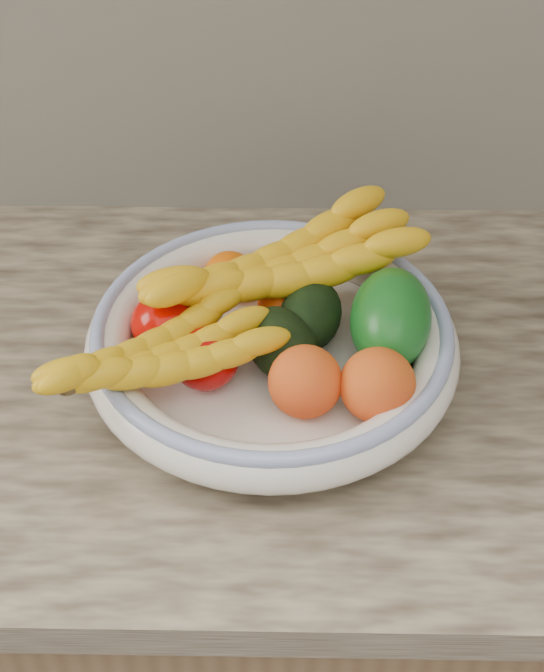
{
  "coord_description": "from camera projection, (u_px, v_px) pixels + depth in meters",
  "views": [
    {
      "loc": [
        0.01,
        0.87,
        1.67
      ],
      "look_at": [
        0.0,
        1.66,
        0.96
      ],
      "focal_mm": 55.0,
      "sensor_mm": 36.0,
      "label": 1
    }
  ],
  "objects": [
    {
      "name": "avocado_right",
      "position": [
        310.0,
        316.0,
        1.08
      ],
      "size": [
        0.09,
        0.11,
        0.06
      ],
      "primitive_type": "ellipsoid",
      "rotation": [
        0.0,
        0.0,
        -0.25
      ],
      "color": "black",
      "rests_on": "fruit_bowl"
    },
    {
      "name": "kitchen_counter",
      "position": [
        272.0,
        593.0,
        1.41
      ],
      "size": [
        2.44,
        0.66,
        1.4
      ],
      "color": "brown",
      "rests_on": "ground"
    },
    {
      "name": "green_mango",
      "position": [
        391.0,
        319.0,
        1.06
      ],
      "size": [
        0.12,
        0.14,
        0.11
      ],
      "primitive_type": "ellipsoid",
      "rotation": [
        0.0,
        0.31,
        -0.08
      ],
      "color": "#0F5416",
      "rests_on": "fruit_bowl"
    },
    {
      "name": "banana_bunch_back",
      "position": [
        280.0,
        274.0,
        1.1
      ],
      "size": [
        0.35,
        0.26,
        0.09
      ],
      "primitive_type": null,
      "rotation": [
        0.0,
        0.0,
        0.49
      ],
      "color": "yellow",
      "rests_on": "fruit_bowl"
    },
    {
      "name": "peach_front",
      "position": [
        305.0,
        382.0,
        1.0
      ],
      "size": [
        0.08,
        0.08,
        0.07
      ],
      "primitive_type": "ellipsoid",
      "rotation": [
        0.0,
        0.0,
        -0.1
      ],
      "color": "orange",
      "rests_on": "fruit_bowl"
    },
    {
      "name": "clementine_back_right",
      "position": [
        305.0,
        287.0,
        1.13
      ],
      "size": [
        0.06,
        0.06,
        0.05
      ],
      "primitive_type": "ellipsoid",
      "rotation": [
        0.0,
        0.0,
        0.1
      ],
      "color": "#FF6B05",
      "rests_on": "fruit_bowl"
    },
    {
      "name": "clementine_back_left",
      "position": [
        229.0,
        275.0,
        1.15
      ],
      "size": [
        0.06,
        0.06,
        0.05
      ],
      "primitive_type": "ellipsoid",
      "rotation": [
        0.0,
        0.0,
        0.04
      ],
      "color": "#F76705",
      "rests_on": "fruit_bowl"
    },
    {
      "name": "tomato_near_left",
      "position": [
        205.0,
        359.0,
        1.03
      ],
      "size": [
        0.08,
        0.08,
        0.06
      ],
      "primitive_type": "ellipsoid",
      "rotation": [
        0.0,
        0.0,
        0.13
      ],
      "color": "#A90504",
      "rests_on": "fruit_bowl"
    },
    {
      "name": "fruit_bowl",
      "position": [
        272.0,
        344.0,
        1.07
      ],
      "size": [
        0.39,
        0.39,
        0.08
      ],
      "color": "white",
      "rests_on": "kitchen_counter"
    },
    {
      "name": "clementine_back_mid",
      "position": [
        282.0,
        306.0,
        1.11
      ],
      "size": [
        0.07,
        0.07,
        0.05
      ],
      "primitive_type": "ellipsoid",
      "rotation": [
        0.0,
        0.0,
        -0.43
      ],
      "color": "#E74A04",
      "rests_on": "fruit_bowl"
    },
    {
      "name": "avocado_center",
      "position": [
        281.0,
        344.0,
        1.05
      ],
      "size": [
        0.1,
        0.12,
        0.07
      ],
      "primitive_type": "ellipsoid",
      "rotation": [
        0.0,
        0.0,
        0.47
      ],
      "color": "black",
      "rests_on": "fruit_bowl"
    },
    {
      "name": "tomato_left",
      "position": [
        167.0,
        323.0,
        1.08
      ],
      "size": [
        0.09,
        0.09,
        0.07
      ],
      "primitive_type": "ellipsoid",
      "rotation": [
        0.0,
        0.0,
        -0.28
      ],
      "color": "#C30600",
      "rests_on": "fruit_bowl"
    },
    {
      "name": "banana_bunch_front",
      "position": [
        159.0,
        361.0,
        1.0
      ],
      "size": [
        0.28,
        0.23,
        0.07
      ],
      "primitive_type": null,
      "rotation": [
        0.0,
        0.0,
        0.56
      ],
      "color": "yellow",
      "rests_on": "fruit_bowl"
    },
    {
      "name": "peach_right",
      "position": [
        378.0,
        385.0,
        1.0
      ],
      "size": [
        0.09,
        0.09,
        0.07
      ],
      "primitive_type": "ellipsoid",
      "rotation": [
        0.0,
        0.0,
        0.17
      ],
      "color": "orange",
      "rests_on": "fruit_bowl"
    }
  ]
}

